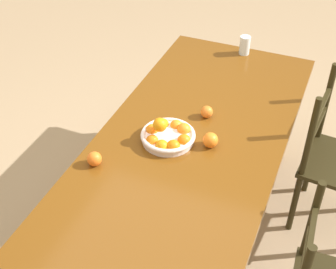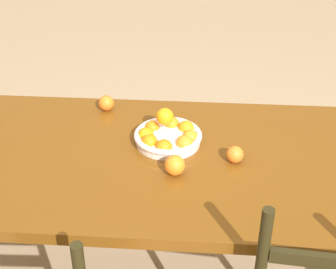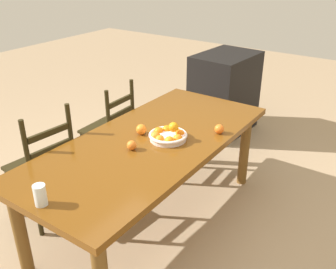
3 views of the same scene
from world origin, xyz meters
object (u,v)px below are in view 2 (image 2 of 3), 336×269
Objects in this scene: orange_loose_1 at (235,154)px; orange_loose_2 at (175,165)px; dining_table at (184,176)px; fruit_bowl at (168,136)px; orange_loose_0 at (106,103)px.

orange_loose_2 is at bearing 22.95° from orange_loose_1.
dining_table is 0.23m from orange_loose_1.
fruit_bowl is 4.20× the size of orange_loose_1.
orange_loose_2 is (0.23, 0.10, 0.01)m from orange_loose_1.
fruit_bowl reaches higher than orange_loose_2.
orange_loose_2 is at bearing 100.99° from fruit_bowl.
orange_loose_2 reaches higher than orange_loose_1.
orange_loose_0 is 0.68m from orange_loose_1.
dining_table is 0.53m from orange_loose_0.
fruit_bowl is 0.29m from orange_loose_1.
orange_loose_2 is (0.03, 0.11, 0.13)m from dining_table.
orange_loose_0 is at bearing -43.96° from dining_table.
orange_loose_2 is at bearing 126.11° from orange_loose_0.
orange_loose_1 is 0.86× the size of orange_loose_2.
dining_table is at bearing 124.92° from fruit_bowl.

